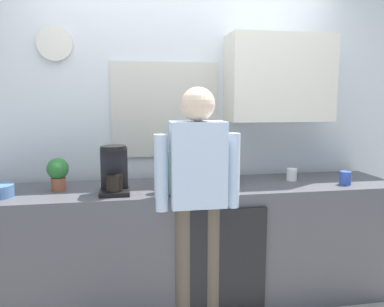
% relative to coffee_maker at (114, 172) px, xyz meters
% --- Properties ---
extents(kitchen_counter, '(3.15, 0.64, 0.89)m').
position_rel_coffee_maker_xyz_m(kitchen_counter, '(0.54, 0.13, -0.59)').
color(kitchen_counter, '#4C4C51').
rests_on(kitchen_counter, ground_plane).
extents(dishwasher_panel, '(0.56, 0.02, 0.80)m').
position_rel_coffee_maker_xyz_m(dishwasher_panel, '(0.74, -0.21, -0.63)').
color(dishwasher_panel, black).
rests_on(dishwasher_panel, ground_plane).
extents(back_wall_assembly, '(4.75, 0.42, 2.60)m').
position_rel_coffee_maker_xyz_m(back_wall_assembly, '(0.64, 0.53, 0.32)').
color(back_wall_assembly, silver).
rests_on(back_wall_assembly, ground_plane).
extents(coffee_maker, '(0.20, 0.20, 0.33)m').
position_rel_coffee_maker_xyz_m(coffee_maker, '(0.00, 0.00, 0.00)').
color(coffee_maker, black).
rests_on(coffee_maker, kitchen_counter).
extents(bottle_dark_sauce, '(0.06, 0.06, 0.18)m').
position_rel_coffee_maker_xyz_m(bottle_dark_sauce, '(0.86, 0.09, -0.06)').
color(bottle_dark_sauce, black).
rests_on(bottle_dark_sauce, kitchen_counter).
extents(bottle_red_vinegar, '(0.06, 0.06, 0.22)m').
position_rel_coffee_maker_xyz_m(bottle_red_vinegar, '(0.38, 0.11, -0.04)').
color(bottle_red_vinegar, maroon).
rests_on(bottle_red_vinegar, kitchen_counter).
extents(bottle_clear_soda, '(0.09, 0.09, 0.28)m').
position_rel_coffee_maker_xyz_m(bottle_clear_soda, '(0.37, -0.00, -0.01)').
color(bottle_clear_soda, '#2D8C33').
rests_on(bottle_clear_soda, kitchen_counter).
extents(bottle_olive_oil, '(0.06, 0.06, 0.25)m').
position_rel_coffee_maker_xyz_m(bottle_olive_oil, '(0.47, -0.07, -0.02)').
color(bottle_olive_oil, olive).
rests_on(bottle_olive_oil, kitchen_counter).
extents(bottle_green_wine, '(0.07, 0.07, 0.30)m').
position_rel_coffee_maker_xyz_m(bottle_green_wine, '(0.61, -0.08, 0.00)').
color(bottle_green_wine, '#195923').
rests_on(bottle_green_wine, kitchen_counter).
extents(cup_white_mug, '(0.08, 0.08, 0.09)m').
position_rel_coffee_maker_xyz_m(cup_white_mug, '(1.36, 0.17, -0.10)').
color(cup_white_mug, white).
rests_on(cup_white_mug, kitchen_counter).
extents(cup_blue_mug, '(0.08, 0.08, 0.10)m').
position_rel_coffee_maker_xyz_m(cup_blue_mug, '(1.70, -0.03, -0.10)').
color(cup_blue_mug, '#3351B2').
rests_on(cup_blue_mug, kitchen_counter).
extents(potted_plant, '(0.15, 0.15, 0.23)m').
position_rel_coffee_maker_xyz_m(potted_plant, '(-0.39, 0.15, -0.01)').
color(potted_plant, '#9E5638').
rests_on(potted_plant, kitchen_counter).
extents(storage_canister, '(0.14, 0.14, 0.17)m').
position_rel_coffee_maker_xyz_m(storage_canister, '(0.86, 0.23, -0.06)').
color(storage_canister, silver).
rests_on(storage_canister, kitchen_counter).
extents(person_at_sink, '(0.57, 0.22, 1.60)m').
position_rel_coffee_maker_xyz_m(person_at_sink, '(0.54, -0.17, -0.08)').
color(person_at_sink, brown).
rests_on(person_at_sink, ground_plane).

